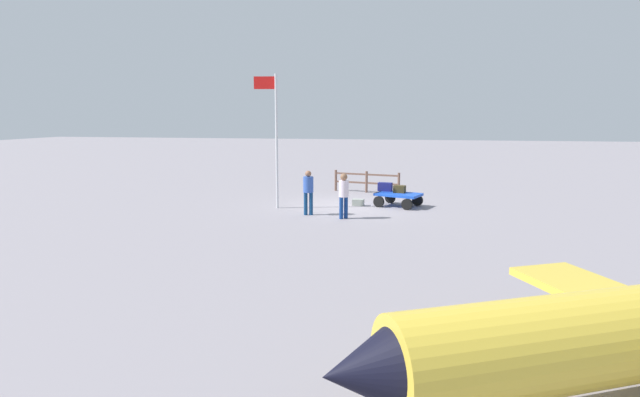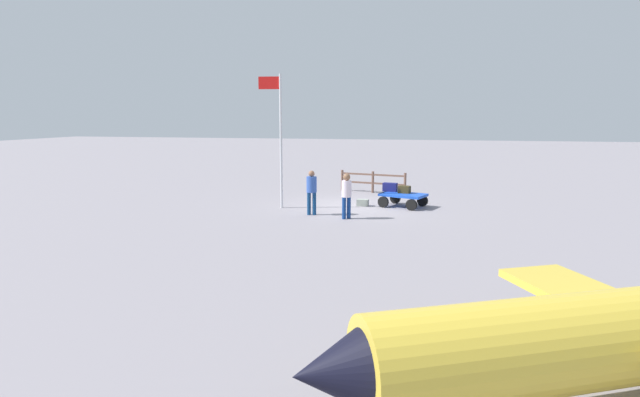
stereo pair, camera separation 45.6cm
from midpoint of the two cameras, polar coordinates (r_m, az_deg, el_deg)
ground_plane at (r=21.01m, az=4.24°, el=-0.84°), size 120.00×120.00×0.00m
luggage_cart at (r=21.03m, az=9.79°, el=0.18°), size 2.01×1.75×0.54m
suitcase_grey at (r=21.14m, az=9.98°, el=1.00°), size 0.52×0.43×0.29m
suitcase_olive at (r=21.50m, az=8.40°, el=1.26°), size 0.61×0.38×0.35m
suitcase_dark at (r=21.07m, az=5.39°, el=-0.46°), size 0.48×0.30×0.27m
worker_lead at (r=18.25m, az=3.69°, el=0.71°), size 0.50×0.50×1.63m
worker_trailing at (r=18.93m, az=-0.25°, el=1.12°), size 0.44×0.44×1.66m
airplane_near at (r=7.56m, az=32.64°, el=-12.62°), size 7.91×5.08×2.78m
flagpole at (r=20.32m, az=-3.96°, el=7.48°), size 0.92×0.14×5.25m
wooden_fence at (r=24.67m, az=6.42°, el=1.99°), size 3.22×0.78×1.02m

